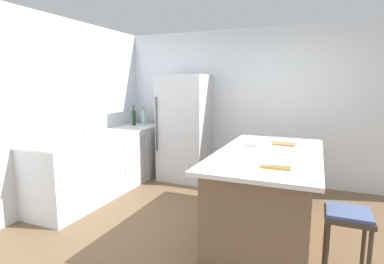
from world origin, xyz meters
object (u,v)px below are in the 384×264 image
object	(u,v)px
wine_bottle	(134,118)
sink_faucet	(82,126)
soda_bottle	(143,118)
cutting_board	(282,144)
kitchen_island	(267,192)
gin_bottle	(144,119)
cookbook_stack	(277,165)
mixing_bowl	(261,143)
refrigerator	(185,128)
bar_stool	(348,225)
paper_towel_roll	(103,125)
hot_sauce_bottle	(143,119)

from	to	relation	value
wine_bottle	sink_faucet	bearing A→B (deg)	-88.60
soda_bottle	cutting_board	bearing A→B (deg)	-21.28
soda_bottle	wine_bottle	size ratio (longest dim) A/B	0.87
kitchen_island	gin_bottle	distance (m)	2.92
cookbook_stack	cutting_board	xyz separation A→B (m)	(-0.07, 1.12, -0.01)
cookbook_stack	mixing_bowl	world-z (taller)	mixing_bowl
soda_bottle	cutting_board	world-z (taller)	soda_bottle
refrigerator	bar_stool	size ratio (longest dim) A/B	2.78
paper_towel_roll	kitchen_island	bearing A→B (deg)	-8.51
hot_sauce_bottle	cutting_board	xyz separation A→B (m)	(2.69, -1.11, -0.08)
wine_bottle	mixing_bowl	size ratio (longest dim) A/B	1.53
bar_stool	paper_towel_roll	bearing A→B (deg)	161.86
refrigerator	cookbook_stack	size ratio (longest dim) A/B	6.75
soda_bottle	cookbook_stack	distance (m)	3.45
kitchen_island	cookbook_stack	size ratio (longest dim) A/B	7.68
hot_sauce_bottle	kitchen_island	bearing A→B (deg)	-32.04
refrigerator	bar_stool	bearing A→B (deg)	-42.17
cutting_board	refrigerator	bearing A→B (deg)	150.96
paper_towel_roll	soda_bottle	distance (m)	1.17
refrigerator	sink_faucet	bearing A→B (deg)	-121.81
hot_sauce_bottle	mixing_bowl	xyz separation A→B (m)	(2.47, -1.33, -0.05)
cutting_board	paper_towel_roll	bearing A→B (deg)	-176.91
bar_stool	paper_towel_roll	xyz separation A→B (m)	(-3.29, 1.08, 0.52)
bar_stool	wine_bottle	world-z (taller)	wine_bottle
bar_stool	soda_bottle	size ratio (longest dim) A/B	2.04
refrigerator	cutting_board	size ratio (longest dim) A/B	5.12
wine_bottle	cutting_board	xyz separation A→B (m)	(2.71, -0.83, -0.13)
hot_sauce_bottle	cookbook_stack	size ratio (longest dim) A/B	0.86
wine_bottle	paper_towel_roll	bearing A→B (deg)	-85.05
soda_bottle	cookbook_stack	bearing A→B (deg)	-38.34
sink_faucet	soda_bottle	distance (m)	1.55
paper_towel_roll	gin_bottle	distance (m)	1.07
bar_stool	mixing_bowl	bearing A→B (deg)	131.44
bar_stool	hot_sauce_bottle	bearing A→B (deg)	145.25
cutting_board	soda_bottle	bearing A→B (deg)	158.72
soda_bottle	cookbook_stack	size ratio (longest dim) A/B	1.19
sink_faucet	refrigerator	bearing A→B (deg)	58.19
paper_towel_roll	cookbook_stack	size ratio (longest dim) A/B	1.14
cookbook_stack	cutting_board	bearing A→B (deg)	93.84
paper_towel_roll	cutting_board	size ratio (longest dim) A/B	0.87
kitchen_island	refrigerator	xyz separation A→B (m)	(-1.67, 1.49, 0.45)
sink_faucet	hot_sauce_bottle	world-z (taller)	sink_faucet
kitchen_island	soda_bottle	world-z (taller)	soda_bottle
kitchen_island	gin_bottle	world-z (taller)	gin_bottle
refrigerator	gin_bottle	xyz separation A→B (m)	(-0.80, -0.05, 0.13)
refrigerator	cookbook_stack	distance (m)	2.77
bar_stool	soda_bottle	xyz separation A→B (m)	(-3.31, 2.25, 0.52)
gin_bottle	cutting_board	distance (m)	2.71
sink_faucet	mixing_bowl	size ratio (longest dim) A/B	1.24
kitchen_island	paper_towel_roll	bearing A→B (deg)	171.49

